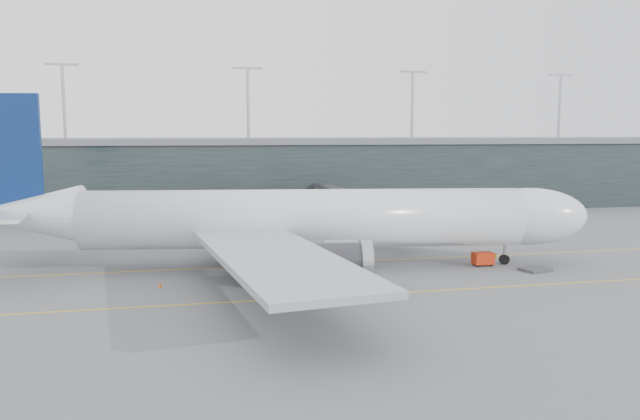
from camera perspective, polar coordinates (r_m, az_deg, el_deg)
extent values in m
plane|color=#56565B|center=(81.54, -6.66, -4.55)|extent=(320.00, 320.00, 0.00)
cube|color=gold|center=(77.64, -6.38, -5.13)|extent=(160.00, 0.25, 0.02)
cube|color=gold|center=(62.18, -4.90, -8.20)|extent=(160.00, 0.25, 0.02)
cube|color=gold|center=(101.63, -4.92, -2.21)|extent=(0.25, 60.00, 0.02)
cube|color=black|center=(138.05, -8.98, 3.11)|extent=(240.00, 35.00, 14.00)
cube|color=slate|center=(137.75, -9.04, 6.26)|extent=(240.00, 36.00, 1.20)
cylinder|color=#9E9EA3|center=(129.66, -22.39, 9.05)|extent=(0.60, 0.60, 14.00)
cylinder|color=#9E9EA3|center=(128.26, -6.60, 9.55)|extent=(0.60, 0.60, 14.00)
cylinder|color=#9E9EA3|center=(136.15, 8.43, 9.38)|extent=(0.60, 0.60, 14.00)
cylinder|color=#9E9EA3|center=(151.90, 21.05, 8.74)|extent=(0.60, 0.60, 14.00)
cylinder|color=silver|center=(75.55, -1.50, -0.77)|extent=(52.98, 14.38, 7.08)
ellipsoid|color=silver|center=(81.66, 18.51, -0.55)|extent=(15.71, 9.09, 7.08)
cone|color=silver|center=(80.88, -25.19, -0.36)|extent=(13.38, 8.49, 6.79)
cube|color=#989CA0|center=(75.93, -2.35, -2.83)|extent=(18.88, 8.21, 2.28)
cube|color=black|center=(83.27, 21.30, 0.27)|extent=(2.97, 3.74, 0.91)
cube|color=#989CA0|center=(58.22, -4.12, -4.30)|extent=(14.74, 34.20, 0.63)
cylinder|color=#323236|center=(65.55, 0.92, -4.72)|extent=(8.47, 5.08, 3.99)
cube|color=#989CA0|center=(93.17, -4.07, 0.00)|extent=(22.88, 34.41, 0.63)
cylinder|color=#323236|center=(86.83, -0.30, -1.80)|extent=(8.47, 5.08, 3.99)
cube|color=navy|center=(80.99, -26.59, 4.68)|extent=(7.43, 1.61, 13.70)
cube|color=silver|center=(87.05, -24.43, 0.54)|extent=(9.80, 11.91, 0.40)
cylinder|color=black|center=(81.48, 16.50, -4.36)|extent=(1.31, 0.63, 1.26)
cylinder|color=#9E9EA3|center=(81.32, 16.52, -3.76)|extent=(0.34, 0.34, 2.97)
cylinder|color=black|center=(71.05, -4.99, -5.66)|extent=(1.55, 0.77, 1.48)
cylinder|color=black|center=(81.77, -4.86, -3.96)|extent=(1.55, 0.77, 1.48)
cube|color=#2F2F34|center=(85.88, 7.32, -0.59)|extent=(3.38, 3.76, 2.80)
cube|color=#2F2F34|center=(93.53, 5.39, 0.06)|extent=(3.18, 13.10, 2.50)
cube|color=#2F2F34|center=(105.70, 2.93, 0.89)|extent=(3.43, 13.11, 2.60)
cube|color=#2F2F34|center=(118.05, 0.98, 1.55)|extent=(3.68, 13.12, 2.70)
cylinder|color=#9E9EA3|center=(94.60, 5.22, -1.75)|extent=(0.50, 0.50, 3.79)
cube|color=#323236|center=(94.85, 5.21, -2.67)|extent=(2.07, 1.60, 0.70)
cylinder|color=#2F2F34|center=(123.86, 1.23, 1.81)|extent=(3.99, 3.99, 3.00)
cylinder|color=#2F2F34|center=(124.19, 1.22, 0.34)|extent=(1.80, 1.80, 3.59)
cube|color=red|center=(79.91, 14.67, -4.28)|extent=(2.47, 1.57, 1.46)
cylinder|color=black|center=(79.17, 14.25, -4.91)|extent=(0.45, 0.17, 0.45)
cylinder|color=black|center=(79.98, 15.41, -4.83)|extent=(0.45, 0.17, 0.45)
cylinder|color=black|center=(80.16, 13.90, -4.75)|extent=(0.45, 0.17, 0.45)
cylinder|color=black|center=(80.95, 15.04, -4.67)|extent=(0.45, 0.17, 0.45)
cube|color=#3E3D43|center=(78.96, 19.07, -5.14)|extent=(3.83, 3.38, 0.33)
cube|color=#323236|center=(91.90, -9.52, -3.17)|extent=(2.39, 1.98, 0.22)
cube|color=#AAB0B6|center=(91.72, -9.53, -2.55)|extent=(1.93, 1.83, 1.68)
cube|color=#254C94|center=(91.58, -9.54, -2.01)|extent=(2.00, 1.89, 0.09)
cube|color=#323236|center=(92.22, -8.85, -3.14)|extent=(2.09, 1.82, 0.18)
cube|color=silver|center=(92.08, -8.86, -2.65)|extent=(1.72, 1.65, 1.36)
cube|color=#254C94|center=(91.96, -8.87, -2.21)|extent=(1.77, 1.70, 0.07)
cube|color=#323236|center=(92.86, -7.21, -3.04)|extent=(2.22, 1.98, 0.19)
cube|color=silver|center=(92.72, -7.22, -2.53)|extent=(1.84, 1.78, 1.39)
cube|color=#254C94|center=(92.60, -7.22, -2.09)|extent=(1.89, 1.83, 0.07)
cone|color=orange|center=(85.66, 15.79, -4.00)|extent=(0.39, 0.39, 0.62)
cone|color=#D3490B|center=(65.98, 1.47, -7.01)|extent=(0.40, 0.40, 0.63)
cone|color=#C93E0B|center=(92.05, -2.35, -2.95)|extent=(0.43, 0.43, 0.69)
cone|color=#F4590D|center=(68.87, -14.41, -6.62)|extent=(0.41, 0.41, 0.65)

